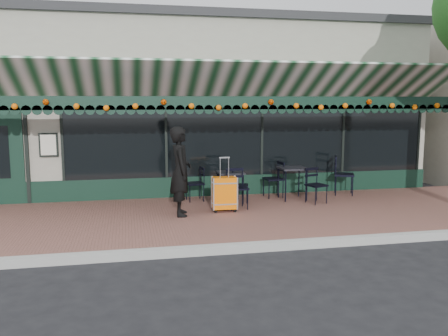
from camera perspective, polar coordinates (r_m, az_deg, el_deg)
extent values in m
plane|color=black|center=(8.13, 2.72, -9.86)|extent=(80.00, 80.00, 0.00)
cube|color=brown|center=(9.99, -0.13, -5.99)|extent=(18.00, 4.00, 0.15)
cube|color=#9E9E99|center=(8.03, 2.87, -9.53)|extent=(18.00, 0.16, 0.15)
cube|color=gray|center=(15.61, -4.56, 7.13)|extent=(12.00, 8.00, 4.50)
cube|color=black|center=(11.92, 3.64, 3.96)|extent=(9.20, 0.04, 2.00)
cube|color=silver|center=(11.61, -20.37, 2.62)|extent=(0.42, 0.04, 0.55)
cube|color=black|center=(10.20, -0.72, 7.84)|extent=(12.00, 0.03, 0.28)
cylinder|color=orange|center=(10.14, -0.66, 7.72)|extent=(11.60, 0.12, 0.12)
imported|color=black|center=(9.76, -5.24, -0.40)|extent=(0.46, 0.69, 1.84)
cube|color=orange|center=(10.12, 0.05, -3.00)|extent=(0.52, 0.30, 0.68)
cube|color=black|center=(10.20, 0.05, -5.06)|extent=(0.52, 0.30, 0.07)
cube|color=silver|center=(10.03, 0.05, 0.08)|extent=(0.23, 0.04, 0.42)
cube|color=black|center=(11.45, 8.27, -0.02)|extent=(0.63, 0.63, 0.04)
cylinder|color=black|center=(11.18, 7.42, -2.22)|extent=(0.03, 0.03, 0.73)
cylinder|color=black|center=(11.36, 9.93, -2.11)|extent=(0.03, 0.03, 0.73)
cylinder|color=black|center=(11.67, 6.58, -1.77)|extent=(0.03, 0.03, 0.73)
cylinder|color=black|center=(11.84, 9.00, -1.67)|extent=(0.03, 0.03, 0.73)
cube|color=black|center=(10.96, 0.78, -0.56)|extent=(0.59, 0.59, 0.04)
cylinder|color=black|center=(10.74, -0.23, -2.70)|extent=(0.03, 0.03, 0.69)
cylinder|color=black|center=(10.85, 2.32, -2.60)|extent=(0.03, 0.03, 0.69)
cylinder|color=black|center=(11.21, -0.72, -2.24)|extent=(0.03, 0.03, 0.69)
cylinder|color=black|center=(11.31, 1.72, -2.15)|extent=(0.03, 0.03, 0.69)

